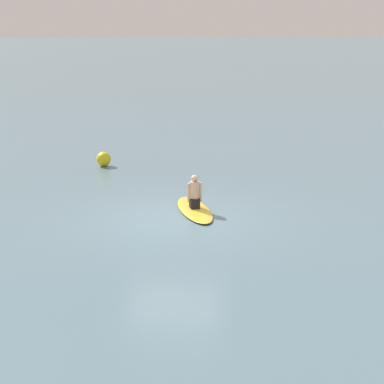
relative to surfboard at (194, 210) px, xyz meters
The scene contains 4 objects.
ground_plane 1.00m from the surfboard, 117.53° to the right, with size 400.00×400.00×0.00m, color slate.
surfboard is the anchor object (origin of this frame).
person_paddler 0.46m from the surfboard, 90.00° to the right, with size 0.40×0.36×0.91m.
buoy_marker 6.53m from the surfboard, 123.89° to the left, with size 0.51×0.51×0.51m, color yellow.
Camera 1 is at (1.76, -16.02, 4.95)m, focal length 61.25 mm.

